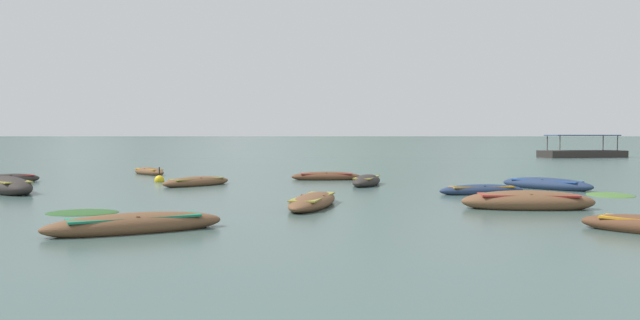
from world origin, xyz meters
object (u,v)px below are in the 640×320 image
rowboat_1 (366,181)px  rowboat_5 (313,202)px  rowboat_0 (197,182)px  rowboat_7 (7,180)px  mooring_buoy (159,180)px  rowboat_2 (149,172)px  rowboat_4 (326,177)px  rowboat_6 (482,190)px  ferry_0 (582,153)px  rowboat_11 (546,184)px  rowboat_10 (135,224)px  rowboat_9 (528,202)px  rowboat_3 (9,186)px

rowboat_1 → rowboat_5: rowboat_1 is taller
rowboat_0 → rowboat_1: rowboat_1 is taller
rowboat_7 → mooring_buoy: bearing=7.8°
rowboat_2 → rowboat_4: (10.56, -4.06, 0.00)m
rowboat_6 → mooring_buoy: size_ratio=4.08×
rowboat_1 → ferry_0: (24.08, 36.39, 0.26)m
rowboat_4 → rowboat_11: (9.66, -5.14, 0.02)m
rowboat_5 → rowboat_0: bearing=124.6°
mooring_buoy → rowboat_5: bearing=-52.3°
ferry_0 → rowboat_0: bearing=-130.9°
rowboat_10 → rowboat_11: rowboat_11 is taller
ferry_0 → rowboat_1: bearing=-123.5°
rowboat_9 → mooring_buoy: mooring_buoy is taller
rowboat_3 → rowboat_4: (12.78, 7.51, -0.09)m
rowboat_10 → ferry_0: bearing=59.0°
rowboat_2 → ferry_0: ferry_0 is taller
ferry_0 → rowboat_3: bearing=-133.8°
rowboat_9 → rowboat_10: (-10.92, -5.04, -0.04)m
rowboat_1 → rowboat_7: size_ratio=1.08×
rowboat_7 → rowboat_11: bearing=-5.6°
rowboat_1 → rowboat_3: rowboat_3 is taller
rowboat_9 → ferry_0: ferry_0 is taller
rowboat_1 → rowboat_2: size_ratio=1.21×
mooring_buoy → rowboat_6: bearing=-22.3°
rowboat_4 → rowboat_9: (6.63, -12.51, 0.06)m
rowboat_9 → rowboat_4: bearing=117.9°
rowboat_6 → ferry_0: ferry_0 is taller
rowboat_5 → rowboat_9: bearing=-3.1°
rowboat_2 → rowboat_3: rowboat_3 is taller
rowboat_4 → rowboat_10: (-4.29, -17.55, 0.02)m
rowboat_4 → rowboat_7: (-15.43, -2.70, 0.01)m
rowboat_2 → rowboat_11: size_ratio=0.78×
rowboat_5 → rowboat_9: 6.85m
rowboat_3 → rowboat_9: 20.04m
rowboat_6 → mooring_buoy: 15.73m
rowboat_0 → rowboat_1: (7.86, 0.49, 0.02)m
rowboat_6 → rowboat_10: 14.45m
rowboat_5 → ferry_0: 52.22m
rowboat_6 → rowboat_0: bearing=162.6°
rowboat_1 → rowboat_5: (-2.16, -8.76, -0.02)m
rowboat_1 → rowboat_6: 6.12m
rowboat_10 → mooring_buoy: 16.32m
rowboat_9 → rowboat_5: bearing=176.9°
rowboat_10 → rowboat_3: bearing=130.2°
rowboat_0 → rowboat_3: bearing=-152.1°
rowboat_0 → rowboat_2: bearing=120.3°
rowboat_0 → rowboat_1: size_ratio=0.95×
rowboat_1 → ferry_0: ferry_0 is taller
rowboat_5 → ferry_0: bearing=59.8°
rowboat_5 → ferry_0: (26.24, 45.14, 0.28)m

